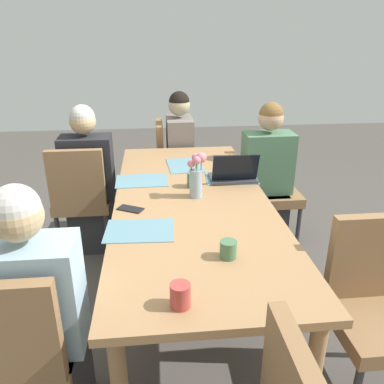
# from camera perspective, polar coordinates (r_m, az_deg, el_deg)

# --- Properties ---
(ground_plane) EXTENTS (10.00, 10.00, 0.00)m
(ground_plane) POSITION_cam_1_polar(r_m,az_deg,el_deg) (2.81, -0.00, -14.88)
(ground_plane) COLOR #4C4742
(dining_table) EXTENTS (2.30, 0.96, 0.73)m
(dining_table) POSITION_cam_1_polar(r_m,az_deg,el_deg) (2.46, -0.00, -2.55)
(dining_table) COLOR #9E754C
(dining_table) RESTS_ON ground_plane
(chair_head_right_left_near) EXTENTS (0.44, 0.44, 0.90)m
(chair_head_right_left_near) POSITION_cam_1_polar(r_m,az_deg,el_deg) (3.87, -2.94, 4.39)
(chair_head_right_left_near) COLOR olive
(chair_head_right_left_near) RESTS_ON ground_plane
(person_head_right_left_near) EXTENTS (0.40, 0.36, 1.19)m
(person_head_right_left_near) POSITION_cam_1_polar(r_m,az_deg,el_deg) (3.81, -1.78, 4.54)
(person_head_right_left_near) COLOR #2D2D33
(person_head_right_left_near) RESTS_ON ground_plane
(chair_far_left_mid) EXTENTS (0.44, 0.44, 0.90)m
(chair_far_left_mid) POSITION_cam_1_polar(r_m,az_deg,el_deg) (1.87, -23.86, -20.24)
(chair_far_left_mid) COLOR olive
(chair_far_left_mid) RESTS_ON ground_plane
(person_far_left_mid) EXTENTS (0.36, 0.40, 1.19)m
(person_far_left_mid) POSITION_cam_1_polar(r_m,az_deg,el_deg) (1.89, -21.52, -18.23)
(person_far_left_mid) COLOR #2D2D33
(person_far_left_mid) RESTS_ON ground_plane
(chair_far_left_far) EXTENTS (0.44, 0.44, 0.90)m
(chair_far_left_far) POSITION_cam_1_polar(r_m,az_deg,el_deg) (3.23, -15.91, -0.33)
(chair_far_left_far) COLOR olive
(chair_far_left_far) RESTS_ON ground_plane
(person_far_left_far) EXTENTS (0.36, 0.40, 1.19)m
(person_far_left_far) POSITION_cam_1_polar(r_m,az_deg,el_deg) (3.27, -14.73, 0.66)
(person_far_left_far) COLOR #2D2D33
(person_far_left_far) RESTS_ON ground_plane
(chair_near_right_near) EXTENTS (0.44, 0.44, 0.90)m
(chair_near_right_near) POSITION_cam_1_polar(r_m,az_deg,el_deg) (3.42, 11.34, 1.45)
(chair_near_right_near) COLOR olive
(chair_near_right_near) RESTS_ON ground_plane
(person_near_right_near) EXTENTS (0.36, 0.40, 1.19)m
(person_near_right_near) POSITION_cam_1_polar(r_m,az_deg,el_deg) (3.33, 10.75, 1.38)
(person_near_right_near) COLOR #2D2D33
(person_near_right_near) RESTS_ON ground_plane
(chair_near_right_far) EXTENTS (0.44, 0.44, 0.90)m
(chair_near_right_far) POSITION_cam_1_polar(r_m,az_deg,el_deg) (2.16, 25.33, -14.09)
(chair_near_right_far) COLOR olive
(chair_near_right_far) RESTS_ON ground_plane
(flower_vase) EXTENTS (0.10, 0.12, 0.29)m
(flower_vase) POSITION_cam_1_polar(r_m,az_deg,el_deg) (2.42, 0.65, 2.53)
(flower_vase) COLOR #8EA8B7
(flower_vase) RESTS_ON dining_table
(placemat_head_right_left_near) EXTENTS (0.38, 0.28, 0.00)m
(placemat_head_right_left_near) POSITION_cam_1_polar(r_m,az_deg,el_deg) (3.04, -1.05, 3.92)
(placemat_head_right_left_near) COLOR slate
(placemat_head_right_left_near) RESTS_ON dining_table
(placemat_far_left_mid) EXTENTS (0.28, 0.37, 0.00)m
(placemat_far_left_mid) POSITION_cam_1_polar(r_m,az_deg,el_deg) (2.08, -7.68, -5.59)
(placemat_far_left_mid) COLOR slate
(placemat_far_left_mid) RESTS_ON dining_table
(placemat_far_left_far) EXTENTS (0.27, 0.37, 0.00)m
(placemat_far_left_far) POSITION_cam_1_polar(r_m,az_deg,el_deg) (2.75, -7.36, 1.67)
(placemat_far_left_far) COLOR slate
(placemat_far_left_far) RESTS_ON dining_table
(placemat_near_right_near) EXTENTS (0.28, 0.38, 0.00)m
(placemat_near_right_near) POSITION_cam_1_polar(r_m,az_deg,el_deg) (2.79, 5.80, 2.02)
(placemat_near_right_near) COLOR slate
(placemat_near_right_near) RESTS_ON dining_table
(laptop_near_right_near) EXTENTS (0.22, 0.32, 0.21)m
(laptop_near_right_near) POSITION_cam_1_polar(r_m,az_deg,el_deg) (2.73, 6.06, 2.50)
(laptop_near_right_near) COLOR #38383D
(laptop_near_right_near) RESTS_ON dining_table
(coffee_mug_near_left) EXTENTS (0.08, 0.08, 0.10)m
(coffee_mug_near_left) POSITION_cam_1_polar(r_m,az_deg,el_deg) (1.53, -1.73, -14.88)
(coffee_mug_near_left) COLOR #AD3D38
(coffee_mug_near_left) RESTS_ON dining_table
(coffee_mug_near_right) EXTENTS (0.08, 0.08, 0.08)m
(coffee_mug_near_right) POSITION_cam_1_polar(r_m,az_deg,el_deg) (1.83, 5.33, -8.35)
(coffee_mug_near_right) COLOR #47704C
(coffee_mug_near_right) RESTS_ON dining_table
(coffee_mug_centre_left) EXTENTS (0.08, 0.08, 0.10)m
(coffee_mug_centre_left) POSITION_cam_1_polar(r_m,az_deg,el_deg) (2.61, 0.15, 1.81)
(coffee_mug_centre_left) COLOR #47704C
(coffee_mug_centre_left) RESTS_ON dining_table
(phone_black) EXTENTS (0.13, 0.17, 0.01)m
(phone_black) POSITION_cam_1_polar(r_m,az_deg,el_deg) (2.33, -8.99, -2.46)
(phone_black) COLOR black
(phone_black) RESTS_ON dining_table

